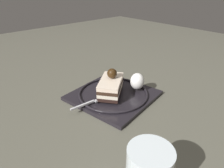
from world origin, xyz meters
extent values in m
plane|color=#59574A|center=(0.00, 0.00, 0.00)|extent=(2.40, 2.40, 0.00)
cube|color=black|center=(0.00, 0.00, 0.01)|extent=(0.28, 0.28, 0.01)
torus|color=black|center=(0.00, 0.00, 0.02)|extent=(0.27, 0.27, 0.01)
cube|color=black|center=(-0.01, 0.00, 0.02)|extent=(0.14, 0.12, 0.01)
cube|color=#F4E5CB|center=(-0.01, 0.00, 0.04)|extent=(0.14, 0.12, 0.01)
cube|color=#39251A|center=(-0.01, 0.00, 0.05)|extent=(0.14, 0.12, 0.01)
cube|color=#FADEC2|center=(-0.01, 0.00, 0.06)|extent=(0.14, 0.12, 0.01)
cube|color=#F4DFC5|center=(-0.01, 0.00, 0.07)|extent=(0.14, 0.13, 0.00)
sphere|color=#331F0D|center=(0.00, 0.01, 0.08)|extent=(0.03, 0.03, 0.03)
ellipsoid|color=white|center=(0.08, -0.04, 0.05)|extent=(0.05, 0.05, 0.06)
cube|color=silver|center=(-0.12, 0.00, 0.02)|extent=(0.08, 0.01, 0.00)
cube|color=silver|center=(-0.08, -0.01, 0.02)|extent=(0.02, 0.01, 0.00)
cube|color=silver|center=(-0.05, -0.02, 0.02)|extent=(0.03, 0.00, 0.00)
cube|color=silver|center=(-0.05, -0.01, 0.02)|extent=(0.03, 0.00, 0.00)
cube|color=silver|center=(-0.05, -0.01, 0.02)|extent=(0.03, 0.00, 0.00)
cube|color=silver|center=(-0.05, -0.01, 0.02)|extent=(0.03, 0.00, 0.00)
camera|label=1|loc=(-0.39, -0.43, 0.35)|focal=32.24mm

